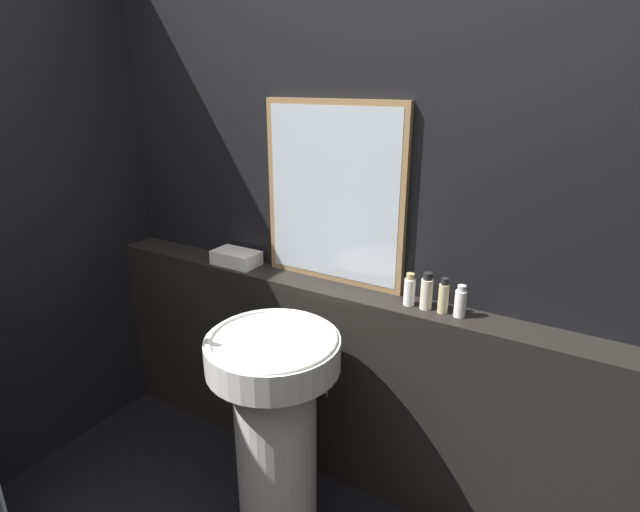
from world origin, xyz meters
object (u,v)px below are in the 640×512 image
(towel_stack, at_px, (236,258))
(conditioner_bottle, at_px, (427,292))
(mirror, at_px, (333,195))
(lotion_bottle, at_px, (443,297))
(body_wash_bottle, at_px, (460,302))
(pedestal_sink, at_px, (275,420))
(shampoo_bottle, at_px, (410,290))

(towel_stack, distance_m, conditioner_bottle, 0.98)
(conditioner_bottle, bearing_deg, mirror, 171.32)
(lotion_bottle, xyz_separation_m, body_wash_bottle, (0.07, 0.00, -0.01))
(lotion_bottle, bearing_deg, body_wash_bottle, 0.00)
(pedestal_sink, xyz_separation_m, shampoo_bottle, (0.37, 0.44, 0.49))
(pedestal_sink, relative_size, mirror, 1.16)
(pedestal_sink, height_order, body_wash_bottle, body_wash_bottle)
(mirror, bearing_deg, pedestal_sink, -86.56)
(pedestal_sink, bearing_deg, conditioner_bottle, 44.93)
(pedestal_sink, distance_m, lotion_bottle, 0.83)
(shampoo_bottle, height_order, conditioner_bottle, conditioner_bottle)
(towel_stack, relative_size, shampoo_bottle, 1.69)
(body_wash_bottle, bearing_deg, conditioner_bottle, -180.00)
(towel_stack, distance_m, shampoo_bottle, 0.91)
(mirror, bearing_deg, shampoo_bottle, -10.21)
(pedestal_sink, height_order, conditioner_bottle, conditioner_bottle)
(conditioner_bottle, bearing_deg, towel_stack, 180.00)
(pedestal_sink, bearing_deg, towel_stack, 140.91)
(pedestal_sink, xyz_separation_m, towel_stack, (-0.54, 0.44, 0.46))
(towel_stack, height_order, shampoo_bottle, shampoo_bottle)
(pedestal_sink, distance_m, body_wash_bottle, 0.87)
(towel_stack, bearing_deg, shampoo_bottle, 0.00)
(towel_stack, bearing_deg, lotion_bottle, 0.00)
(body_wash_bottle, bearing_deg, mirror, 173.25)
(pedestal_sink, relative_size, body_wash_bottle, 7.12)
(mirror, distance_m, lotion_bottle, 0.64)
(pedestal_sink, bearing_deg, lotion_bottle, 40.78)
(shampoo_bottle, bearing_deg, pedestal_sink, -130.01)
(shampoo_bottle, height_order, lotion_bottle, lotion_bottle)
(pedestal_sink, distance_m, shampoo_bottle, 0.75)
(towel_stack, bearing_deg, pedestal_sink, -39.09)
(lotion_bottle, distance_m, body_wash_bottle, 0.07)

